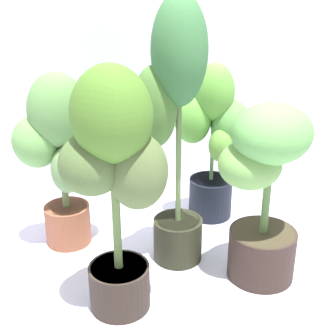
{
  "coord_description": "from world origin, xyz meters",
  "views": [
    {
      "loc": [
        -0.53,
        -1.27,
        1.02
      ],
      "look_at": [
        -0.01,
        0.17,
        0.37
      ],
      "focal_mm": 49.3,
      "sensor_mm": 36.0,
      "label": 1
    }
  ],
  "objects": [
    {
      "name": "potted_plant_front_left",
      "position": [
        -0.26,
        -0.05,
        0.49
      ],
      "size": [
        0.32,
        0.32,
        0.8
      ],
      "color": "#2F251D",
      "rests_on": "ground"
    },
    {
      "name": "potted_plant_back_left",
      "position": [
        -0.36,
        0.4,
        0.41
      ],
      "size": [
        0.4,
        0.28,
        0.7
      ],
      "color": "#945338",
      "rests_on": "ground"
    },
    {
      "name": "potted_plant_back_right",
      "position": [
        0.28,
        0.42,
        0.37
      ],
      "size": [
        0.37,
        0.25,
        0.69
      ],
      "color": "black",
      "rests_on": "ground"
    },
    {
      "name": "ground_plane",
      "position": [
        0.0,
        0.0,
        0.0
      ],
      "size": [
        8.0,
        8.0,
        0.0
      ],
      "primitive_type": "plane",
      "color": "silver",
      "rests_on": "ground"
    },
    {
      "name": "potted_plant_center",
      "position": [
        -0.0,
        0.15,
        0.58
      ],
      "size": [
        0.32,
        0.27,
        0.97
      ],
      "color": "#282919",
      "rests_on": "ground"
    },
    {
      "name": "potted_plant_front_right",
      "position": [
        0.25,
        -0.06,
        0.36
      ],
      "size": [
        0.34,
        0.31,
        0.64
      ],
      "color": "#32241D",
      "rests_on": "ground"
    }
  ]
}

